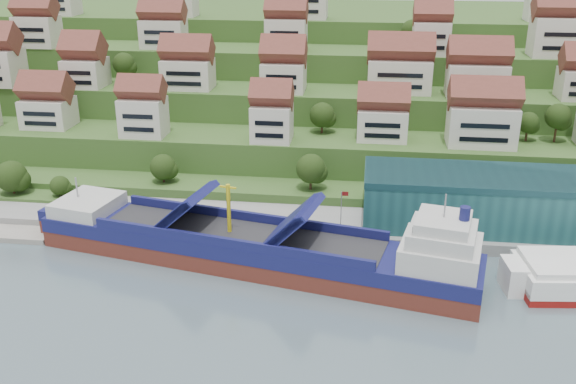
# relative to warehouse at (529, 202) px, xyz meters

# --- Properties ---
(ground) EXTENTS (300.00, 300.00, 0.00)m
(ground) POSITION_rel_warehouse_xyz_m (-52.00, -17.00, -7.20)
(ground) COLOR slate
(ground) RESTS_ON ground
(quay) EXTENTS (180.00, 14.00, 2.20)m
(quay) POSITION_rel_warehouse_xyz_m (-32.00, -2.00, -6.10)
(quay) COLOR gray
(quay) RESTS_ON ground
(hillside) EXTENTS (260.00, 128.00, 31.00)m
(hillside) POSITION_rel_warehouse_xyz_m (-52.00, 86.55, 3.46)
(hillside) COLOR #2D4C1E
(hillside) RESTS_ON ground
(hillside_village) EXTENTS (156.56, 63.39, 29.10)m
(hillside_village) POSITION_rel_warehouse_xyz_m (-52.11, 42.12, 16.53)
(hillside_village) COLOR silver
(hillside_village) RESTS_ON ground
(hillside_trees) EXTENTS (141.36, 62.97, 29.68)m
(hillside_trees) POSITION_rel_warehouse_xyz_m (-61.50, 25.15, 8.29)
(hillside_trees) COLOR #274015
(hillside_trees) RESTS_ON ground
(warehouse) EXTENTS (60.00, 15.00, 10.00)m
(warehouse) POSITION_rel_warehouse_xyz_m (0.00, 0.00, 0.00)
(warehouse) COLOR #21585A
(warehouse) RESTS_ON quay
(flagpole) EXTENTS (1.28, 0.16, 8.00)m
(flagpole) POSITION_rel_warehouse_xyz_m (-33.89, -7.00, -0.32)
(flagpole) COLOR gray
(flagpole) RESTS_ON quay
(cargo_ship) EXTENTS (77.07, 27.14, 16.89)m
(cargo_ship) POSITION_rel_warehouse_xyz_m (-46.54, -17.61, -3.97)
(cargo_ship) COLOR #5F261D
(cargo_ship) RESTS_ON ground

